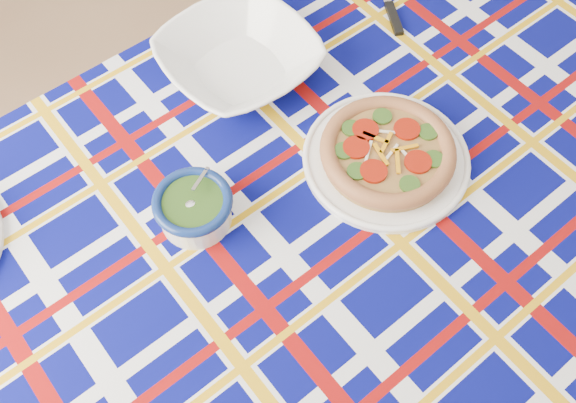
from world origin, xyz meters
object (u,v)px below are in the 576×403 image
dining_table (303,229)px  main_focaccia_plate (388,152)px  serving_bowl (239,59)px  pesto_bowl (194,207)px

dining_table → main_focaccia_plate: (0.19, 0.02, 0.12)m
serving_bowl → main_focaccia_plate: bearing=-65.5°
main_focaccia_plate → pesto_bowl: (-0.38, 0.05, 0.01)m
dining_table → main_focaccia_plate: 0.22m
pesto_bowl → serving_bowl: 0.37m
main_focaccia_plate → serving_bowl: (-0.16, 0.34, 0.01)m
dining_table → serving_bowl: bearing=72.6°
serving_bowl → pesto_bowl: bearing=-127.5°
pesto_bowl → main_focaccia_plate: bearing=-7.4°
pesto_bowl → serving_bowl: pesto_bowl is taller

